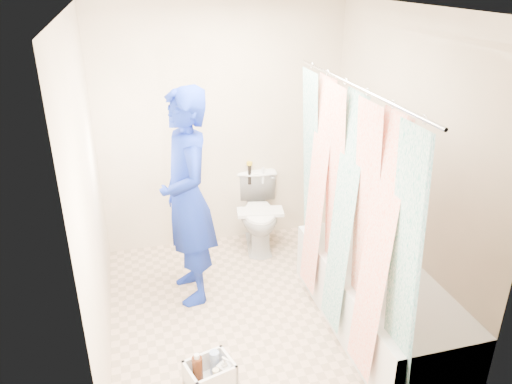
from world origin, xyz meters
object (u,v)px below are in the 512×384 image
object	(u,v)px
plumber	(187,199)
cleaning_caddy	(211,374)
toilet	(259,212)
bathtub	(377,298)

from	to	relation	value
plumber	cleaning_caddy	size ratio (longest dim) A/B	5.02
toilet	cleaning_caddy	xyz separation A→B (m)	(-0.83, -1.76, -0.28)
bathtub	plumber	world-z (taller)	plumber
bathtub	plumber	xyz separation A→B (m)	(-1.34, 0.83, 0.65)
bathtub	cleaning_caddy	size ratio (longest dim) A/B	4.79
plumber	cleaning_caddy	xyz separation A→B (m)	(-0.04, -1.10, -0.83)
toilet	bathtub	bearing A→B (deg)	-59.83
bathtub	toilet	size ratio (longest dim) A/B	2.37
plumber	cleaning_caddy	world-z (taller)	plumber
cleaning_caddy	bathtub	bearing A→B (deg)	-4.65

